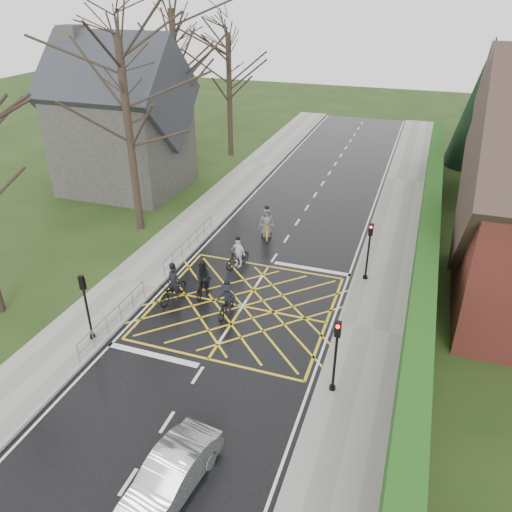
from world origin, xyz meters
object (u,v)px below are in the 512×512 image
Objects in this scene: cyclist_back at (203,282)px; cyclist_front at (238,256)px; cyclist_mid at (227,302)px; cyclist_rear at (173,288)px; cyclist_lead at (266,226)px; car at (171,475)px.

cyclist_front is (0.59, 3.11, -0.05)m from cyclist_back.
cyclist_front reaches higher than cyclist_mid.
cyclist_back is at bearing 145.51° from cyclist_mid.
cyclist_rear is 2.85m from cyclist_mid.
cyclist_lead reaches higher than cyclist_back.
cyclist_back reaches higher than car.
cyclist_rear is at bearing -127.24° from cyclist_lead.
cyclist_back is at bearing -120.00° from cyclist_lead.
car is (3.54, -10.16, -0.06)m from cyclist_back.
cyclist_mid is (1.68, -1.13, -0.07)m from cyclist_back.
cyclist_back is 10.76m from car.
cyclist_rear is 0.54× the size of car.
cyclist_lead is (0.30, 3.99, 0.02)m from cyclist_front.
cyclist_rear is 1.15× the size of cyclist_front.
cyclist_rear is 10.39m from car.
cyclist_back is (1.16, 0.89, 0.07)m from cyclist_rear.
cyclist_rear is 1.47m from cyclist_back.
cyclist_mid is at bearing -38.53° from cyclist_back.
car is at bearing -75.34° from cyclist_back.
cyclist_front is at bearing 74.50° from cyclist_rear.
cyclist_mid is 0.99× the size of cyclist_front.
cyclist_back is at bearing 116.89° from car.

